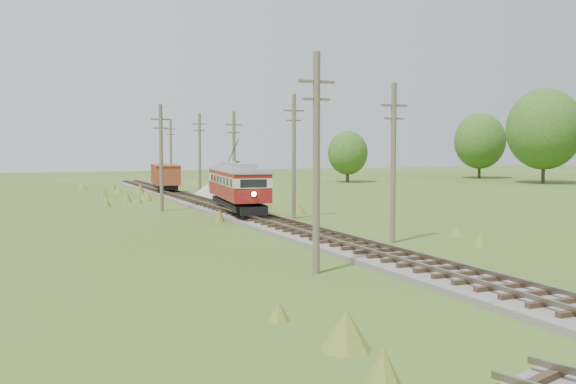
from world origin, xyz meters
name	(u,v)px	position (x,y,z in m)	size (l,w,h in m)	color
railbed_main	(239,214)	(0.00, 34.00, 0.19)	(3.60, 96.00, 0.57)	#605B54
streetcar	(238,183)	(0.00, 34.24, 2.48)	(4.18, 11.57, 5.23)	black
gondola	(165,176)	(0.00, 58.98, 2.01)	(3.63, 8.34, 2.68)	black
gravel_pile	(209,191)	(3.13, 52.67, 0.63)	(3.69, 3.91, 1.34)	gray
utility_pole_r_2	(393,161)	(3.30, 18.00, 4.42)	(1.60, 0.30, 8.60)	brown
utility_pole_r_3	(294,155)	(3.20, 31.00, 4.63)	(1.60, 0.30, 9.00)	brown
utility_pole_r_4	(234,157)	(3.00, 44.00, 4.32)	(1.60, 0.30, 8.40)	brown
utility_pole_r_5	(200,153)	(3.40, 57.00, 4.58)	(1.60, 0.30, 8.90)	brown
utility_pole_r_6	(171,153)	(3.20, 70.00, 4.47)	(1.60, 0.30, 8.70)	brown
utility_pole_l_a	(316,161)	(-4.20, 12.00, 4.63)	(1.60, 0.30, 9.00)	brown
utility_pole_l_b	(161,157)	(-4.50, 40.00, 4.42)	(1.60, 0.30, 8.60)	brown
tree_right_4	(544,129)	(54.00, 58.00, 7.75)	(10.50, 10.50, 13.53)	#38281C
tree_right_5	(480,141)	(56.00, 74.00, 6.19)	(8.40, 8.40, 10.82)	#38281C
tree_mid_b	(348,153)	(30.00, 72.00, 4.33)	(5.88, 5.88, 7.57)	#38281C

